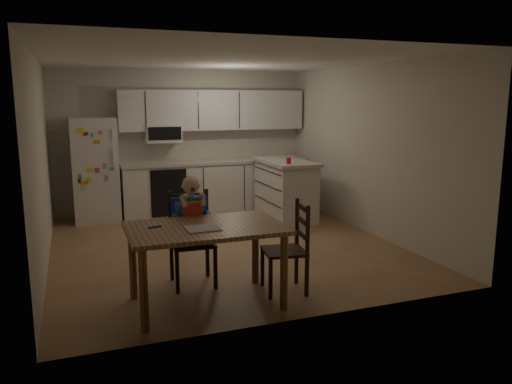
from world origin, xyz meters
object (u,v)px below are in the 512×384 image
object	(u,v)px
refrigerator	(95,170)
chair_booster	(191,219)
kitchen_island	(285,189)
red_cup	(289,161)
dining_table	(206,237)
chair_side	(293,241)

from	to	relation	value
refrigerator	chair_booster	size ratio (longest dim) A/B	1.43
kitchen_island	chair_booster	size ratio (longest dim) A/B	1.13
red_cup	kitchen_island	bearing A→B (deg)	72.74
refrigerator	red_cup	distance (m)	3.18
refrigerator	red_cup	xyz separation A→B (m)	(2.86, -1.38, 0.19)
red_cup	chair_booster	distance (m)	2.89
red_cup	dining_table	world-z (taller)	red_cup
kitchen_island	chair_side	xyz separation A→B (m)	(-1.23, -3.00, 0.04)
chair_booster	dining_table	bearing A→B (deg)	-87.38
dining_table	chair_booster	distance (m)	0.62
dining_table	chair_side	world-z (taller)	chair_side
refrigerator	dining_table	distance (m)	4.10
kitchen_island	dining_table	distance (m)	3.74
chair_booster	chair_side	bearing A→B (deg)	-28.98
refrigerator	dining_table	bearing A→B (deg)	-78.59
dining_table	chair_booster	world-z (taller)	chair_booster
dining_table	chair_side	xyz separation A→B (m)	(0.94, 0.04, -0.15)
kitchen_island	chair_booster	xyz separation A→B (m)	(-2.17, -2.42, 0.22)
refrigerator	chair_booster	distance (m)	3.50
refrigerator	chair_side	world-z (taller)	refrigerator
refrigerator	red_cup	size ratio (longest dim) A/B	18.02
kitchen_island	red_cup	size ratio (longest dim) A/B	14.22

